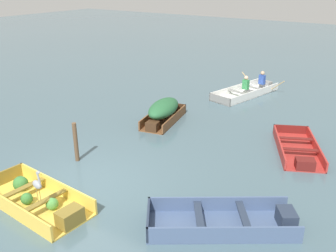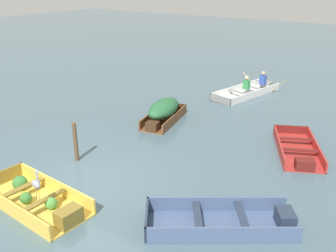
{
  "view_description": "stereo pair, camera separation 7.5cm",
  "coord_description": "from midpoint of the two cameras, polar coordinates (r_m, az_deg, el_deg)",
  "views": [
    {
      "loc": [
        6.67,
        -5.79,
        5.15
      ],
      "look_at": [
        0.05,
        4.02,
        0.35
      ],
      "focal_mm": 40.0,
      "sensor_mm": 36.0,
      "label": 1
    },
    {
      "loc": [
        6.74,
        -5.74,
        5.15
      ],
      "look_at": [
        0.05,
        4.02,
        0.35
      ],
      "focal_mm": 40.0,
      "sensor_mm": 36.0,
      "label": 2
    }
  ],
  "objects": [
    {
      "name": "ground_plane",
      "position": [
        10.23,
        -13.29,
        -8.79
      ],
      "size": [
        80.0,
        80.0,
        0.0
      ],
      "primitive_type": "plane",
      "color": "#47606B"
    },
    {
      "name": "dinghy_yellow_foreground",
      "position": [
        9.64,
        -19.55,
        -10.55
      ],
      "size": [
        3.04,
        1.43,
        0.42
      ],
      "color": "#E5BC47",
      "rests_on": "ground"
    },
    {
      "name": "skiff_red_near_moored",
      "position": [
        12.29,
        19.02,
        -3.43
      ],
      "size": [
        2.26,
        3.01,
        0.32
      ],
      "color": "#AD2D28",
      "rests_on": "ground"
    },
    {
      "name": "skiff_slate_blue_mid_moored",
      "position": [
        8.54,
        8.87,
        -14.16
      ],
      "size": [
        3.31,
        2.79,
        0.4
      ],
      "color": "#475B7F",
      "rests_on": "ground"
    },
    {
      "name": "skiff_wooden_brown_far_moored",
      "position": [
        13.94,
        -0.87,
        2.41
      ],
      "size": [
        1.44,
        2.56,
        0.84
      ],
      "color": "brown",
      "rests_on": "ground"
    },
    {
      "name": "rowboat_white_with_crew",
      "position": [
        17.76,
        11.99,
        5.31
      ],
      "size": [
        2.44,
        3.85,
        0.91
      ],
      "color": "white",
      "rests_on": "ground"
    },
    {
      "name": "heron_on_dinghy",
      "position": [
        8.8,
        -19.53,
        -8.31
      ],
      "size": [
        0.46,
        0.2,
        0.84
      ],
      "color": "olive",
      "rests_on": "dinghy_yellow_foreground"
    },
    {
      "name": "mooring_post",
      "position": [
        11.29,
        -14.07,
        -2.4
      ],
      "size": [
        0.12,
        0.12,
        1.2
      ],
      "primitive_type": "cylinder",
      "color": "brown",
      "rests_on": "ground"
    }
  ]
}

